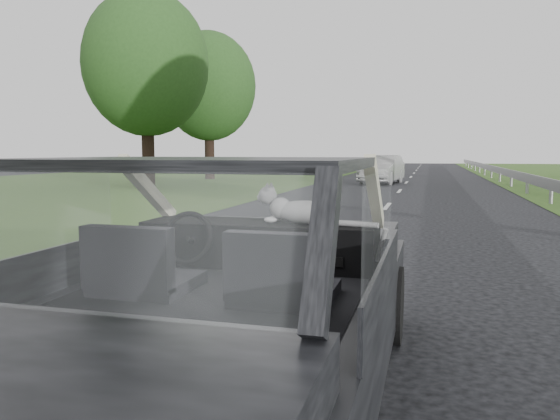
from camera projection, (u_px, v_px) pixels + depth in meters
The scene contains 10 objects.
ground at pixel (228, 403), 3.21m from camera, with size 140.00×140.00×0.00m, color #3A3A41.
subject_car at pixel (227, 283), 3.13m from camera, with size 1.80×4.00×1.45m, color black.
dashboard at pixel (260, 244), 3.72m from camera, with size 1.58×0.45×0.30m, color black.
driver_seat at pixel (138, 262), 2.95m from camera, with size 0.50×0.72×0.42m, color black.
passenger_seat at pixel (281, 271), 2.73m from camera, with size 0.50×0.72×0.42m, color black.
steering_wheel at pixel (187, 238), 3.54m from camera, with size 0.36×0.36×0.04m, color black.
cat at pixel (305, 211), 3.60m from camera, with size 0.60×0.19×0.27m, color #A2A2A2.
other_car at pixel (382, 169), 25.32m from camera, with size 1.59×4.03×1.33m, color #A9A9A9.
tree_5 at pixel (147, 93), 22.51m from camera, with size 5.16×5.16×7.81m, color #24491C, non-canonical shape.
tree_6 at pixel (209, 108), 29.21m from camera, with size 5.03×5.03×7.62m, color #24491C, non-canonical shape.
Camera 1 is at (1.11, -2.88, 1.48)m, focal length 35.00 mm.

